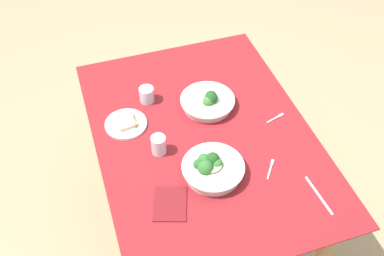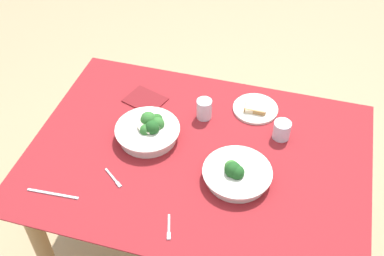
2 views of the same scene
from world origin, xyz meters
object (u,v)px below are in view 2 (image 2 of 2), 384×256
Objects in this scene: broccoli_bowl_near at (236,174)px; fork_by_far_bowl at (169,228)px; fork_by_near_bowl at (114,179)px; table_knife_left at (53,194)px; water_glass_side at (204,109)px; water_glass_center at (282,130)px; napkin_folded_upper at (145,100)px; bread_side_plate at (255,108)px; broccoli_bowl_far at (149,131)px.

fork_by_far_bowl is at bearing -122.32° from broccoli_bowl_near.
fork_by_near_bowl is 0.23m from table_knife_left.
broccoli_bowl_near is at bearing 130.57° from fork_by_far_bowl.
table_knife_left is at bearing -127.69° from water_glass_side.
fork_by_far_bowl is 0.50× the size of table_knife_left.
water_glass_center is 0.47× the size of napkin_folded_upper.
table_knife_left is at bearing -108.70° from fork_by_near_bowl.
bread_side_plate is (0.00, 0.41, -0.02)m from broccoli_bowl_near.
broccoli_bowl_far is 1.01× the size of broccoli_bowl_near.
water_glass_side is at bearing -131.46° from table_knife_left.
water_glass_side is at bearing 165.59° from fork_by_far_bowl.
water_glass_side is at bearing 174.67° from water_glass_center.
water_glass_side is at bearing 97.69° from fork_by_near_bowl.
broccoli_bowl_far is at bearing -164.19° from water_glass_center.
fork_by_near_bowl is at bearing -119.41° from water_glass_side.
water_glass_center is at bearing -5.76° from napkin_folded_upper.
table_knife_left is 0.61m from napkin_folded_upper.
bread_side_plate is 0.23m from water_glass_side.
water_glass_side reaches higher than bread_side_plate.
bread_side_plate is 2.54× the size of water_glass_center.
fork_by_near_bowl is (-0.45, -0.54, -0.01)m from bread_side_plate.
water_glass_center is at bearing 64.18° from broccoli_bowl_near.
broccoli_bowl_near reaches higher than bread_side_plate.
broccoli_bowl_far is at bearing -144.26° from bread_side_plate.
water_glass_side is 0.71m from table_knife_left.
water_glass_center is 0.94m from table_knife_left.
water_glass_side is 0.95× the size of fork_by_near_bowl.
broccoli_bowl_far is 1.59× the size of napkin_folded_upper.
broccoli_bowl_far is 0.26m from fork_by_near_bowl.
water_glass_center reaches higher than fork_by_far_bowl.
water_glass_center is 0.82× the size of fork_by_near_bowl.
broccoli_bowl_far is 0.55m from water_glass_center.
water_glass_side is 0.45× the size of table_knife_left.
napkin_folded_upper is (-0.04, 0.46, 0.00)m from fork_by_near_bowl.
bread_side_plate reaches higher than fork_by_near_bowl.
broccoli_bowl_near is at bearing -161.87° from table_knife_left.
broccoli_bowl_near is 0.34m from fork_by_far_bowl.
fork_by_far_bowl is 0.31m from fork_by_near_bowl.
water_glass_center is 0.64m from fork_by_far_bowl.
fork_by_near_bowl is (-0.58, -0.40, -0.04)m from water_glass_center.
water_glass_side is at bearing 124.22° from broccoli_bowl_near.
water_glass_side is 0.50m from fork_by_near_bowl.
fork_by_near_bowl is at bearing -149.57° from table_knife_left.
water_glass_center is at bearing -149.31° from table_knife_left.
broccoli_bowl_near is 0.69m from table_knife_left.
broccoli_bowl_near is (0.40, -0.12, -0.01)m from broccoli_bowl_far.
fork_by_near_bowl is at bearing -85.16° from napkin_folded_upper.
broccoli_bowl_far is 2.80× the size of fork_by_near_bowl.
broccoli_bowl_near reaches higher than fork_by_near_bowl.
fork_by_far_bowl is 1.07× the size of fork_by_near_bowl.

